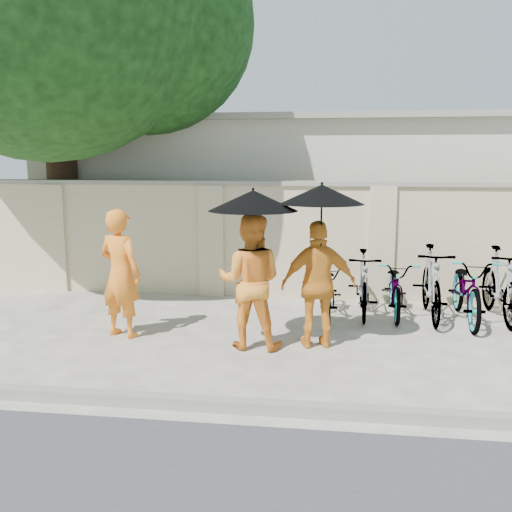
# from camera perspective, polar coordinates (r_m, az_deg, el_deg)

# --- Properties ---
(ground) EXTENTS (80.00, 80.00, 0.00)m
(ground) POSITION_cam_1_polar(r_m,az_deg,el_deg) (7.42, -1.76, -9.67)
(ground) COLOR beige
(kerb) EXTENTS (40.00, 0.16, 0.12)m
(kerb) POSITION_cam_1_polar(r_m,az_deg,el_deg) (5.85, -4.62, -14.54)
(kerb) COLOR gray
(kerb) RESTS_ON ground
(compound_wall) EXTENTS (20.00, 0.30, 2.00)m
(compound_wall) POSITION_cam_1_polar(r_m,az_deg,el_deg) (10.21, 6.76, 1.38)
(compound_wall) COLOR #C8B890
(compound_wall) RESTS_ON ground
(building_behind) EXTENTS (14.00, 6.00, 3.20)m
(building_behind) POSITION_cam_1_polar(r_m,az_deg,el_deg) (13.95, 11.26, 5.93)
(building_behind) COLOR #B6B3A5
(building_behind) RESTS_ON ground
(shade_tree) EXTENTS (6.70, 6.20, 8.20)m
(shade_tree) POSITION_cam_1_polar(r_m,az_deg,el_deg) (11.31, -19.28, 22.65)
(shade_tree) COLOR #352517
(shade_tree) RESTS_ON ground
(monk_left) EXTENTS (0.76, 0.62, 1.79)m
(monk_left) POSITION_cam_1_polar(r_m,az_deg,el_deg) (8.11, -13.41, -1.70)
(monk_left) COLOR orange
(monk_left) RESTS_ON ground
(monk_center) EXTENTS (0.88, 0.70, 1.78)m
(monk_center) POSITION_cam_1_polar(r_m,az_deg,el_deg) (7.41, -0.58, -2.54)
(monk_center) COLOR orange
(monk_center) RESTS_ON ground
(parasol_center) EXTENTS (1.14, 1.14, 1.07)m
(parasol_center) POSITION_cam_1_polar(r_m,az_deg,el_deg) (7.18, -0.29, 5.57)
(parasol_center) COLOR black
(parasol_center) RESTS_ON ground
(monk_right) EXTENTS (1.05, 0.61, 1.68)m
(monk_right) POSITION_cam_1_polar(r_m,az_deg,el_deg) (7.48, 6.28, -2.86)
(monk_right) COLOR orange
(monk_right) RESTS_ON ground
(parasol_right) EXTENTS (1.08, 1.08, 1.19)m
(parasol_right) POSITION_cam_1_polar(r_m,az_deg,el_deg) (7.24, 6.59, 6.15)
(parasol_right) COLOR black
(parasol_right) RESTS_ON ground
(bike_0) EXTENTS (0.59, 1.65, 0.87)m
(bike_0) POSITION_cam_1_polar(r_m,az_deg,el_deg) (9.07, 7.41, -3.31)
(bike_0) COLOR gray
(bike_0) RESTS_ON ground
(bike_1) EXTENTS (0.50, 1.72, 1.03)m
(bike_1) POSITION_cam_1_polar(r_m,az_deg,el_deg) (9.15, 10.67, -2.75)
(bike_1) COLOR gray
(bike_1) RESTS_ON ground
(bike_2) EXTENTS (0.65, 1.74, 0.91)m
(bike_2) POSITION_cam_1_polar(r_m,az_deg,el_deg) (9.29, 13.82, -3.07)
(bike_2) COLOR gray
(bike_2) RESTS_ON ground
(bike_3) EXTENTS (0.59, 1.90, 1.13)m
(bike_3) POSITION_cam_1_polar(r_m,az_deg,el_deg) (9.22, 17.13, -2.61)
(bike_3) COLOR gray
(bike_3) RESTS_ON ground
(bike_4) EXTENTS (0.72, 1.96, 1.02)m
(bike_4) POSITION_cam_1_polar(r_m,az_deg,el_deg) (9.23, 20.38, -3.12)
(bike_4) COLOR gray
(bike_4) RESTS_ON ground
(bike_5) EXTENTS (0.56, 1.87, 1.12)m
(bike_5) POSITION_cam_1_polar(r_m,az_deg,el_deg) (9.51, 23.23, -2.64)
(bike_5) COLOR gray
(bike_5) RESTS_ON ground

